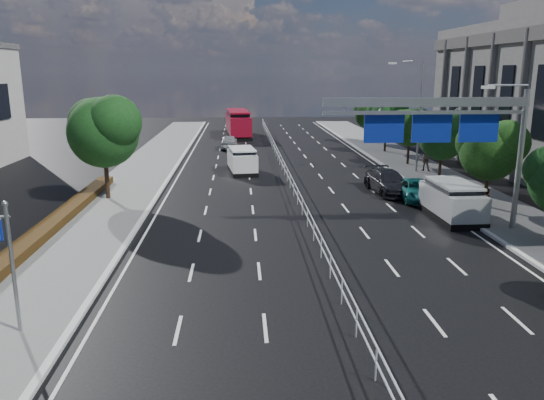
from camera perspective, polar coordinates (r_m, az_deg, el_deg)
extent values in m
plane|color=black|center=(17.96, 8.45, -13.16)|extent=(160.00, 160.00, 0.00)
cube|color=silver|center=(18.41, -20.95, -13.05)|extent=(0.25, 140.00, 0.15)
cube|color=silver|center=(38.96, 1.74, 3.25)|extent=(0.05, 85.00, 0.05)
cube|color=silver|center=(39.05, 1.73, 2.60)|extent=(0.05, 85.00, 0.05)
cylinder|color=gray|center=(18.14, -26.06, -6.98)|extent=(0.12, 0.12, 4.20)
sphere|color=gray|center=(17.55, -26.79, -0.38)|extent=(0.18, 0.18, 0.18)
cylinder|color=gray|center=(29.63, 25.08, 3.73)|extent=(0.28, 0.28, 7.20)
cube|color=gray|center=(27.27, 16.31, 10.08)|extent=(10.20, 0.25, 0.45)
cube|color=gray|center=(27.30, 16.24, 9.03)|extent=(10.20, 0.18, 0.18)
cylinder|color=gray|center=(28.83, 24.07, 11.21)|extent=(2.00, 0.10, 0.10)
cube|color=silver|center=(28.39, 22.23, 11.16)|extent=(0.60, 0.25, 0.15)
cube|color=navy|center=(28.59, 21.34, 7.22)|extent=(2.00, 0.08, 1.40)
cube|color=white|center=(28.64, 21.30, 7.23)|extent=(1.80, 0.02, 1.20)
cube|color=navy|center=(27.68, 16.79, 7.38)|extent=(2.00, 0.08, 1.40)
cube|color=white|center=(27.72, 16.76, 7.40)|extent=(1.80, 0.02, 1.20)
cube|color=navy|center=(26.94, 11.96, 7.51)|extent=(2.00, 0.08, 1.40)
cube|color=white|center=(26.99, 11.93, 7.52)|extent=(1.80, 0.02, 1.20)
cylinder|color=gray|center=(44.20, 15.59, 8.58)|extent=(0.16, 0.16, 9.00)
cylinder|color=gray|center=(43.68, 14.42, 14.26)|extent=(0.10, 2.40, 0.10)
cube|color=silver|center=(43.33, 12.85, 14.15)|extent=(0.60, 0.25, 0.15)
cube|color=#4C4947|center=(42.92, 25.96, 15.77)|extent=(0.40, 36.00, 1.00)
cylinder|color=black|center=(35.27, -17.38, 2.76)|extent=(0.28, 0.28, 3.50)
sphere|color=#113713|center=(34.90, -17.68, 6.93)|extent=(4.40, 4.40, 4.40)
sphere|color=#113713|center=(33.98, -16.58, 8.03)|extent=(3.30, 3.30, 3.30)
sphere|color=#113713|center=(35.67, -18.70, 7.90)|extent=(3.08, 3.08, 3.08)
cylinder|color=black|center=(34.22, 22.07, 1.45)|extent=(0.22, 0.22, 2.80)
sphere|color=black|center=(33.88, 22.38, 4.88)|extent=(3.50, 3.50, 3.50)
sphere|color=black|center=(33.65, 23.93, 5.64)|extent=(2.62, 2.62, 2.62)
sphere|color=black|center=(34.03, 21.14, 5.79)|extent=(2.45, 2.45, 2.45)
cylinder|color=black|center=(40.99, 17.63, 3.63)|extent=(0.22, 0.22, 2.70)
sphere|color=#113713|center=(40.71, 17.83, 6.40)|extent=(3.30, 3.30, 3.30)
sphere|color=#113713|center=(40.44, 19.02, 7.04)|extent=(2.48, 2.48, 2.47)
sphere|color=#113713|center=(40.92, 16.87, 7.11)|extent=(2.31, 2.31, 2.31)
cylinder|color=black|center=(47.97, 14.45, 5.20)|extent=(0.21, 0.21, 2.65)
sphere|color=black|center=(47.74, 14.59, 7.53)|extent=(3.20, 3.20, 3.20)
sphere|color=black|center=(47.44, 15.55, 8.07)|extent=(2.40, 2.40, 2.40)
sphere|color=black|center=(47.98, 13.81, 8.11)|extent=(2.24, 2.24, 2.24)
cylinder|color=black|center=(55.08, 12.09, 6.48)|extent=(0.23, 0.23, 2.85)
sphere|color=#113713|center=(54.86, 12.20, 8.67)|extent=(3.60, 3.60, 3.60)
sphere|color=#113713|center=(54.50, 13.12, 9.19)|extent=(2.70, 2.70, 2.70)
sphere|color=#113713|center=(55.18, 11.43, 9.21)|extent=(2.52, 2.52, 2.52)
cylinder|color=black|center=(62.30, 10.25, 7.26)|extent=(0.21, 0.21, 2.60)
sphere|color=black|center=(62.12, 10.32, 9.02)|extent=(3.10, 3.10, 3.10)
sphere|color=black|center=(61.78, 11.01, 9.45)|extent=(2.32, 2.33, 2.32)
sphere|color=black|center=(62.41, 9.75, 9.45)|extent=(2.17, 2.17, 2.17)
cube|color=black|center=(43.40, -3.23, 3.20)|extent=(2.55, 4.85, 0.33)
cube|color=white|center=(43.26, -3.24, 4.24)|extent=(2.50, 4.75, 1.37)
cube|color=black|center=(43.15, -3.25, 5.14)|extent=(2.19, 3.47, 0.60)
cube|color=white|center=(43.11, -3.26, 5.54)|extent=(2.30, 3.75, 0.12)
cylinder|color=black|center=(41.80, -4.09, 3.02)|extent=(0.37, 0.71, 0.68)
cylinder|color=black|center=(42.01, -1.85, 3.10)|extent=(0.37, 0.71, 0.68)
cylinder|color=black|center=(44.74, -4.52, 3.72)|extent=(0.37, 0.71, 0.68)
cylinder|color=black|center=(44.94, -2.43, 3.80)|extent=(0.37, 0.71, 0.68)
cube|color=black|center=(68.10, -3.67, 7.02)|extent=(3.42, 11.03, 0.32)
cube|color=maroon|center=(67.95, -3.69, 8.19)|extent=(3.35, 10.81, 2.21)
cube|color=black|center=(67.86, -3.70, 9.12)|extent=(2.92, 7.82, 0.97)
cube|color=maroon|center=(67.82, -3.71, 9.53)|extent=(3.07, 8.47, 0.19)
cylinder|color=black|center=(64.53, -4.38, 6.79)|extent=(0.33, 0.69, 0.67)
cylinder|color=black|center=(64.69, -2.48, 6.84)|extent=(0.33, 0.69, 0.67)
cylinder|color=black|center=(71.50, -4.75, 7.46)|extent=(0.33, 0.69, 0.67)
cylinder|color=black|center=(71.65, -3.03, 7.50)|extent=(0.33, 0.69, 0.67)
imported|color=#989A9E|center=(56.77, -4.67, 6.26)|extent=(1.81, 4.42, 1.50)
imported|color=black|center=(66.54, -3.25, 7.38)|extent=(1.83, 4.66, 1.51)
cube|color=black|center=(31.49, 18.68, -1.56)|extent=(2.21, 5.04, 0.34)
cube|color=#979A9E|center=(31.30, 18.80, -0.10)|extent=(2.17, 4.94, 1.41)
cube|color=black|center=(31.14, 18.90, 1.16)|extent=(1.98, 3.57, 0.62)
cube|color=#979A9E|center=(31.08, 18.94, 1.73)|extent=(2.07, 3.86, 0.12)
cylinder|color=black|center=(29.68, 18.37, -2.09)|extent=(0.31, 0.71, 0.70)
cylinder|color=black|center=(30.39, 21.40, -1.97)|extent=(0.31, 0.71, 0.70)
cylinder|color=black|center=(32.57, 16.20, -0.55)|extent=(0.31, 0.71, 0.70)
cylinder|color=black|center=(33.23, 19.01, -0.49)|extent=(0.31, 0.71, 0.70)
imported|color=#1A7570|center=(35.16, 15.31, 1.03)|extent=(2.29, 4.74, 1.30)
imported|color=black|center=(36.81, 12.37, 1.93)|extent=(2.60, 5.39, 1.51)
imported|color=gray|center=(30.72, 21.90, -0.48)|extent=(0.76, 0.58, 1.85)
imported|color=gray|center=(45.08, 16.17, 4.21)|extent=(1.08, 0.98, 1.82)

